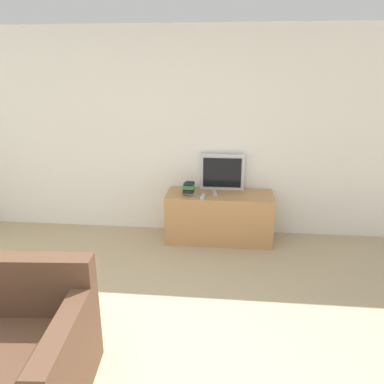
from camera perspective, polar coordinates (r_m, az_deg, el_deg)
wall_back at (r=4.86m, az=-4.58°, el=8.84°), size 9.00×0.06×2.60m
tv_stand at (r=4.76m, az=4.16°, el=-3.81°), size 1.32×0.51×0.61m
television at (r=4.79m, az=4.62°, el=3.07°), size 0.56×0.09×0.46m
book_stack at (r=4.64m, az=-0.50°, el=0.58°), size 0.17×0.22×0.14m
remote_on_stand at (r=4.68m, az=3.47°, el=-0.03°), size 0.06×0.16×0.02m
remote_secondary at (r=4.52m, az=1.71°, el=-0.67°), size 0.07×0.17×0.02m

